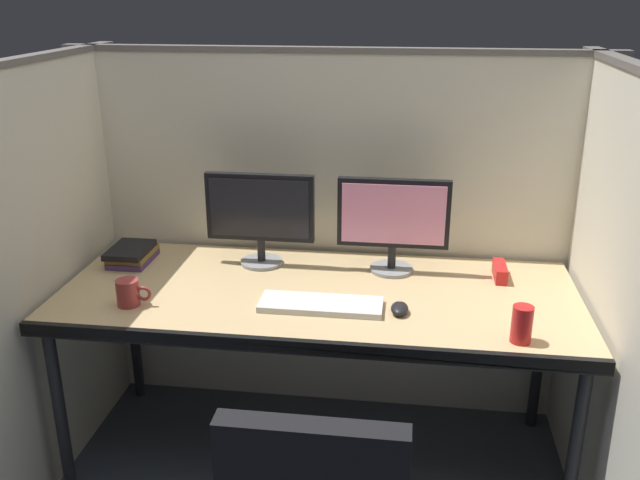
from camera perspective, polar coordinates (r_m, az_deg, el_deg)
cubicle_partition_rear at (r=2.92m, az=1.03°, el=0.27°), size 2.21×0.06×1.57m
cubicle_partition_left at (r=2.73m, az=-21.63°, el=-2.68°), size 0.06×1.41×1.57m
cubicle_partition_right at (r=2.49m, az=22.88°, el=-5.06°), size 0.06×1.41×1.57m
desk at (r=2.54m, az=-0.19°, el=-5.34°), size 1.90×0.80×0.74m
monitor_left at (r=2.70m, az=-5.02°, el=2.25°), size 0.43×0.17×0.37m
monitor_right at (r=2.64m, az=6.12°, el=1.75°), size 0.43×0.17×0.37m
keyboard_main at (r=2.40m, az=0.07°, el=-5.40°), size 0.43×0.15×0.02m
computer_mouse at (r=2.37m, az=6.65°, el=-5.69°), size 0.06×0.10×0.04m
red_stapler at (r=2.71m, az=14.76°, el=-2.55°), size 0.04×0.15×0.06m
coffee_mug at (r=2.49m, az=-15.65°, el=-4.25°), size 0.13×0.08×0.09m
soda_can at (r=2.24m, az=16.48°, el=-6.77°), size 0.07×0.07×0.12m
book_stack at (r=2.88m, az=-15.42°, el=-1.15°), size 0.15×0.23×0.07m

